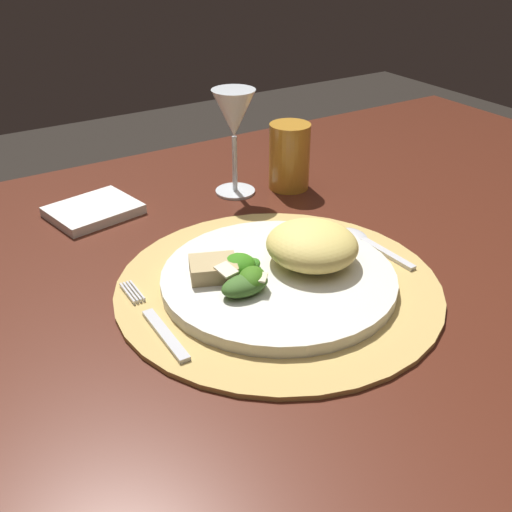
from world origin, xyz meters
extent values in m
cube|color=#4E2014|center=(0.00, 0.00, 0.71)|extent=(1.47, 0.92, 0.02)
cylinder|color=#502510|center=(0.65, 0.38, 0.35)|extent=(0.09, 0.09, 0.69)
cylinder|color=tan|center=(-0.06, -0.05, 0.72)|extent=(0.38, 0.38, 0.01)
cylinder|color=silver|center=(-0.06, -0.05, 0.73)|extent=(0.28, 0.28, 0.01)
ellipsoid|color=#EBD06A|center=(-0.01, -0.05, 0.76)|extent=(0.11, 0.12, 0.05)
ellipsoid|color=#33771E|center=(-0.09, -0.03, 0.75)|extent=(0.05, 0.04, 0.01)
ellipsoid|color=#3D6827|center=(-0.11, -0.07, 0.75)|extent=(0.06, 0.04, 0.02)
ellipsoid|color=#347E16|center=(-0.10, -0.03, 0.75)|extent=(0.05, 0.05, 0.02)
ellipsoid|color=#387017|center=(-0.10, -0.06, 0.75)|extent=(0.05, 0.05, 0.02)
cube|color=beige|center=(-0.10, -0.07, 0.76)|extent=(0.03, 0.03, 0.00)
cube|color=beige|center=(-0.12, -0.04, 0.76)|extent=(0.02, 0.03, 0.01)
cube|color=tan|center=(-0.12, -0.02, 0.75)|extent=(0.07, 0.06, 0.02)
cube|color=silver|center=(-0.21, -0.08, 0.73)|extent=(0.01, 0.10, 0.00)
cube|color=silver|center=(-0.22, 0.02, 0.73)|extent=(0.00, 0.05, 0.00)
cube|color=silver|center=(-0.21, 0.02, 0.73)|extent=(0.00, 0.05, 0.00)
cube|color=silver|center=(-0.21, 0.02, 0.73)|extent=(0.00, 0.05, 0.00)
cube|color=silver|center=(-0.20, 0.02, 0.73)|extent=(0.00, 0.05, 0.00)
cube|color=silver|center=(0.10, -0.07, 0.73)|extent=(0.01, 0.09, 0.00)
ellipsoid|color=silver|center=(0.10, -0.01, 0.73)|extent=(0.03, 0.04, 0.01)
cube|color=white|center=(-0.17, 0.26, 0.72)|extent=(0.14, 0.12, 0.01)
cylinder|color=silver|center=(0.04, 0.22, 0.72)|extent=(0.06, 0.06, 0.00)
cylinder|color=silver|center=(0.04, 0.22, 0.77)|extent=(0.01, 0.01, 0.09)
cone|color=silver|center=(0.04, 0.22, 0.84)|extent=(0.07, 0.07, 0.07)
cylinder|color=#C6842A|center=(0.13, 0.19, 0.77)|extent=(0.06, 0.06, 0.10)
camera|label=1|loc=(-0.40, -0.56, 1.11)|focal=42.98mm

